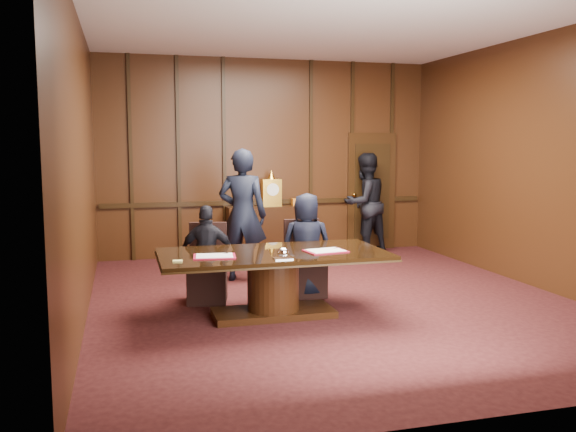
% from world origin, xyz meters
% --- Properties ---
extents(room, '(7.00, 7.04, 3.50)m').
position_xyz_m(room, '(0.07, 0.14, 1.72)').
color(room, black).
rests_on(room, ground).
extents(sideboard, '(1.60, 0.45, 1.54)m').
position_xyz_m(sideboard, '(0.00, 3.26, 0.49)').
color(sideboard, black).
rests_on(sideboard, ground).
extents(conference_table, '(2.62, 1.32, 0.76)m').
position_xyz_m(conference_table, '(-0.90, -0.50, 0.51)').
color(conference_table, black).
rests_on(conference_table, ground).
extents(folder_left, '(0.50, 0.39, 0.02)m').
position_xyz_m(folder_left, '(-1.60, -0.63, 0.77)').
color(folder_left, maroon).
rests_on(folder_left, conference_table).
extents(folder_right, '(0.51, 0.40, 0.02)m').
position_xyz_m(folder_right, '(-0.31, -0.63, 0.77)').
color(folder_right, maroon).
rests_on(folder_right, conference_table).
extents(inkstand, '(0.20, 0.14, 0.12)m').
position_xyz_m(inkstand, '(-0.90, -0.95, 0.81)').
color(inkstand, white).
rests_on(inkstand, conference_table).
extents(notepad, '(0.11, 0.08, 0.01)m').
position_xyz_m(notepad, '(-2.02, -0.80, 0.77)').
color(notepad, '#E9DD72').
rests_on(notepad, conference_table).
extents(chair_left, '(0.57, 0.57, 0.99)m').
position_xyz_m(chair_left, '(-1.54, 0.38, 0.29)').
color(chair_left, black).
rests_on(chair_left, ground).
extents(chair_right, '(0.49, 0.49, 0.99)m').
position_xyz_m(chair_right, '(-0.25, 0.38, 0.29)').
color(chair_right, black).
rests_on(chair_right, ground).
extents(signatory_left, '(0.78, 0.50, 1.24)m').
position_xyz_m(signatory_left, '(-1.55, 0.30, 0.62)').
color(signatory_left, black).
rests_on(signatory_left, ground).
extents(signatory_right, '(0.74, 0.57, 1.37)m').
position_xyz_m(signatory_right, '(-0.25, 0.30, 0.68)').
color(signatory_right, black).
rests_on(signatory_right, ground).
extents(witness_left, '(0.83, 0.69, 1.94)m').
position_xyz_m(witness_left, '(-0.88, 1.45, 0.97)').
color(witness_left, black).
rests_on(witness_left, ground).
extents(witness_right, '(1.06, 0.93, 1.83)m').
position_xyz_m(witness_right, '(1.72, 3.10, 0.92)').
color(witness_right, black).
rests_on(witness_right, ground).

